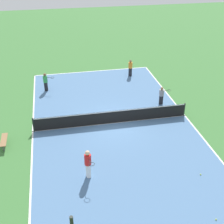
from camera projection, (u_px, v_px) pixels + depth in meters
The scene contains 10 objects.
ground_plane at pixel (112, 123), 21.51m from camera, with size 80.00×80.00×0.00m, color #3D7538.
court_surface at pixel (112, 123), 21.51m from camera, with size 10.79×19.36×0.02m.
tennis_net at pixel (112, 117), 21.25m from camera, with size 10.59×0.10×1.00m.
bench at pixel (4, 140), 19.06m from camera, with size 0.36×1.46×0.45m.
player_far_green at pixel (46, 81), 25.54m from camera, with size 0.99×0.56×1.57m.
player_baseline_gray at pixel (162, 94), 23.58m from camera, with size 0.94×0.37×1.41m.
player_coach_red at pixel (88, 162), 16.22m from camera, with size 0.52×0.98×1.71m.
player_center_orange at pixel (130, 67), 28.34m from camera, with size 0.51×0.51×1.53m.
tennis_ball_midcourt at pixel (216, 219), 14.15m from camera, with size 0.07×0.07×0.07m, color #CCE033.
tennis_ball_near_net at pixel (201, 174), 16.82m from camera, with size 0.07×0.07×0.07m, color #CCE033.
Camera 1 is at (3.62, 17.97, 11.29)m, focal length 50.00 mm.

